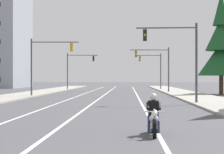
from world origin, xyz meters
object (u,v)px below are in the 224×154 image
(motorcycle_with_rider, at_px, (154,118))
(traffic_signal_mid_left, at_px, (76,65))
(conifer_tree_right_verge_far, at_px, (221,48))
(traffic_signal_near_left, at_px, (45,58))
(traffic_signal_far_right, at_px, (154,66))
(traffic_signal_mid_right, at_px, (157,62))
(traffic_signal_near_right, at_px, (179,51))

(motorcycle_with_rider, xyz_separation_m, traffic_signal_mid_left, (-9.58, 57.35, 3.53))
(traffic_signal_mid_left, bearing_deg, conifer_tree_right_verge_far, -44.85)
(motorcycle_with_rider, height_order, conifer_tree_right_verge_far, conifer_tree_right_verge_far)
(traffic_signal_near_left, height_order, traffic_signal_mid_left, same)
(motorcycle_with_rider, bearing_deg, traffic_signal_mid_left, 99.48)
(motorcycle_with_rider, xyz_separation_m, traffic_signal_far_right, (3.50, 58.44, 3.47))
(traffic_signal_near_left, bearing_deg, traffic_signal_mid_right, 45.98)
(motorcycle_with_rider, xyz_separation_m, traffic_signal_near_right, (3.00, 17.98, 3.50))
(conifer_tree_right_verge_far, bearing_deg, traffic_signal_near_right, -110.79)
(traffic_signal_near_right, distance_m, traffic_signal_near_left, 18.01)
(traffic_signal_mid_left, height_order, conifer_tree_right_verge_far, conifer_tree_right_verge_far)
(traffic_signal_near_right, xyz_separation_m, traffic_signal_far_right, (0.50, 40.46, -0.03))
(traffic_signal_near_left, distance_m, conifer_tree_right_verge_far, 21.31)
(traffic_signal_mid_right, height_order, traffic_signal_far_right, same)
(traffic_signal_near_left, xyz_separation_m, traffic_signal_mid_right, (12.88, 13.33, 0.01))
(traffic_signal_mid_right, distance_m, conifer_tree_right_verge_far, 9.91)
(traffic_signal_near_left, relative_size, conifer_tree_right_verge_far, 0.50)
(motorcycle_with_rider, height_order, traffic_signal_far_right, traffic_signal_far_right)
(traffic_signal_mid_right, bearing_deg, motorcycle_with_rider, -94.08)
(traffic_signal_near_right, relative_size, conifer_tree_right_verge_far, 0.50)
(traffic_signal_mid_right, xyz_separation_m, traffic_signal_mid_left, (-12.72, 13.31, -0.01))
(traffic_signal_near_right, distance_m, traffic_signal_mid_left, 41.34)
(traffic_signal_near_left, height_order, traffic_signal_far_right, same)
(traffic_signal_far_right, bearing_deg, traffic_signal_mid_right, -91.43)
(motorcycle_with_rider, bearing_deg, conifer_tree_right_verge_far, 74.49)
(traffic_signal_far_right, bearing_deg, traffic_signal_near_right, -90.71)
(motorcycle_with_rider, distance_m, traffic_signal_mid_right, 44.29)
(traffic_signal_mid_left, height_order, traffic_signal_far_right, same)
(traffic_signal_mid_left, xyz_separation_m, traffic_signal_far_right, (13.08, 1.09, -0.06))
(traffic_signal_near_right, xyz_separation_m, traffic_signal_mid_right, (0.14, 26.06, 0.04))
(motorcycle_with_rider, bearing_deg, traffic_signal_near_left, 107.60)
(traffic_signal_near_right, relative_size, traffic_signal_near_left, 1.00)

